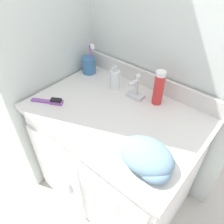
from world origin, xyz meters
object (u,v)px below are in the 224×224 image
(toothbrush_cup, at_px, (89,65))
(soap_dispenser, at_px, (115,79))
(shaving_cream_can, at_px, (159,88))
(hand_towel, at_px, (148,158))
(hairbrush, at_px, (51,101))

(toothbrush_cup, bearing_deg, soap_dispenser, -5.96)
(shaving_cream_can, xyz_separation_m, hand_towel, (0.18, -0.36, -0.05))
(toothbrush_cup, relative_size, hairbrush, 1.20)
(shaving_cream_can, height_order, hairbrush, shaving_cream_can)
(shaving_cream_can, height_order, hand_towel, shaving_cream_can)
(soap_dispenser, relative_size, hairbrush, 0.85)
(hairbrush, height_order, hand_towel, hand_towel)
(shaving_cream_can, bearing_deg, hand_towel, -63.36)
(soap_dispenser, bearing_deg, shaving_cream_can, 7.32)
(hand_towel, bearing_deg, soap_dispenser, 142.99)
(soap_dispenser, distance_m, shaving_cream_can, 0.26)
(soap_dispenser, bearing_deg, hand_towel, -37.01)
(soap_dispenser, xyz_separation_m, hairbrush, (-0.16, -0.33, -0.05))
(hairbrush, bearing_deg, hand_towel, -29.77)
(toothbrush_cup, relative_size, hand_towel, 0.87)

